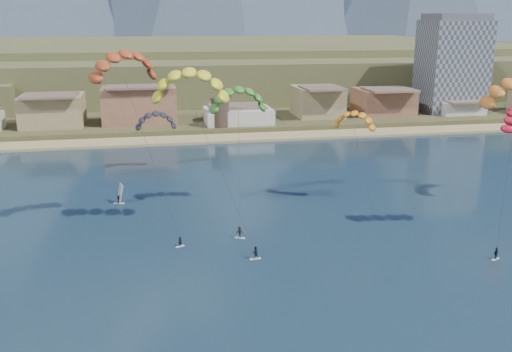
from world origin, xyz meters
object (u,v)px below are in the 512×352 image
(apartment_tower, at_px, (452,64))
(watchtower, at_px, (220,112))
(kitesurfer_green, at_px, (238,96))
(kitesurfer_yellow, at_px, (190,80))
(windsurfer, at_px, (119,197))
(kitesurfer_red, at_px, (124,61))

(apartment_tower, relative_size, watchtower, 3.72)
(apartment_tower, height_order, watchtower, apartment_tower)
(apartment_tower, height_order, kitesurfer_green, apartment_tower)
(watchtower, bearing_deg, kitesurfer_green, -94.49)
(kitesurfer_yellow, relative_size, kitesurfer_green, 1.17)
(apartment_tower, xyz_separation_m, watchtower, (-80.00, -14.00, -11.45))
(kitesurfer_yellow, distance_m, kitesurfer_green, 13.46)
(watchtower, xyz_separation_m, windsurfer, (-26.60, -60.83, -5.21))
(kitesurfer_red, bearing_deg, windsurfer, 102.06)
(apartment_tower, xyz_separation_m, kitesurfer_green, (-85.26, -81.02, 2.23))
(watchtower, bearing_deg, kitesurfer_red, -107.83)
(kitesurfer_green, relative_size, windsurfer, 6.73)
(watchtower, xyz_separation_m, kitesurfer_red, (-23.79, -73.97, 20.46))
(apartment_tower, bearing_deg, kitesurfer_green, -136.46)
(kitesurfer_red, relative_size, kitesurfer_yellow, 1.05)
(watchtower, relative_size, kitesurfer_yellow, 0.30)
(apartment_tower, xyz_separation_m, kitesurfer_red, (-103.79, -87.97, 9.01))
(kitesurfer_green, distance_m, windsurfer, 29.17)
(kitesurfer_yellow, bearing_deg, watchtower, 79.56)
(apartment_tower, distance_m, kitesurfer_green, 117.64)
(kitesurfer_green, xyz_separation_m, windsurfer, (-21.34, 6.19, -18.89))
(apartment_tower, xyz_separation_m, kitesurfer_yellow, (-94.08, -90.40, 6.14))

